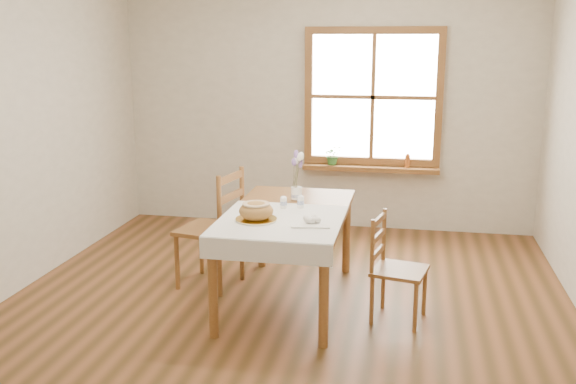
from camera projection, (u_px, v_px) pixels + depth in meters
name	position (u px, v px, depth m)	size (l,w,h in m)	color
ground	(281.00, 315.00, 4.90)	(5.00, 5.00, 0.00)	brown
room_walls	(280.00, 90.00, 4.50)	(4.60, 5.10, 2.65)	beige
window	(373.00, 97.00, 6.82)	(1.46, 0.08, 1.46)	brown
window_sill	(370.00, 168.00, 6.93)	(1.46, 0.20, 0.05)	brown
dining_table	(288.00, 221.00, 5.03)	(0.90, 1.60, 0.75)	brown
table_linen	(280.00, 221.00, 4.72)	(0.91, 0.99, 0.01)	white
chair_left	(209.00, 228.00, 5.40)	(0.47, 0.49, 1.01)	brown
chair_right	(400.00, 269.00, 4.74)	(0.38, 0.39, 0.81)	brown
bread_plate	(256.00, 219.00, 4.70)	(0.30, 0.30, 0.02)	white
bread_loaf	(256.00, 209.00, 4.68)	(0.25, 0.25, 0.14)	#AF7A3E
egg_napkin	(311.00, 223.00, 4.61)	(0.27, 0.23, 0.01)	white
eggs	(311.00, 219.00, 4.60)	(0.21, 0.19, 0.05)	silver
salt_shaker	(284.00, 202.00, 5.03)	(0.05, 0.05, 0.10)	white
pepper_shaker	(301.00, 201.00, 5.04)	(0.05, 0.05, 0.10)	white
flower_vase	(297.00, 194.00, 5.32)	(0.09, 0.09, 0.10)	white
lavender_bouquet	(297.00, 170.00, 5.28)	(0.16, 0.16, 0.30)	#7E5DA6
potted_plant	(333.00, 157.00, 6.98)	(0.19, 0.21, 0.16)	#2F692A
amber_bottle	(407.00, 160.00, 6.84)	(0.05, 0.05, 0.15)	#A7541E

